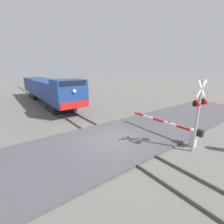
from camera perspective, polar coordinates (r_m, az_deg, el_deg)
The scene contains 7 objects.
ground_plane at distance 10.69m, azimuth 0.18°, elevation -10.52°, with size 160.00×160.00×0.00m, color #605E59.
rail_track_left at distance 10.28m, azimuth -3.07°, elevation -11.19°, with size 0.08×80.00×0.15m, color #59544C.
rail_track_right at distance 11.06m, azimuth 3.19°, elevation -9.17°, with size 0.08×80.00×0.15m, color #59544C.
road_surface at distance 10.66m, azimuth 0.18°, elevation -10.18°, with size 36.00×6.01×0.14m, color #47474C.
locomotive at distance 23.17m, azimuth -22.34°, elevation 7.65°, with size 2.98×18.21×3.68m.
crossing_signal at distance 9.74m, azimuth 29.12°, elevation 1.08°, with size 1.18×0.33×4.16m.
crossing_gate at distance 11.23m, azimuth 24.33°, elevation -6.45°, with size 0.36×5.60×1.21m.
Camera 1 is at (-5.78, -7.66, 4.72)m, focal length 25.08 mm.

